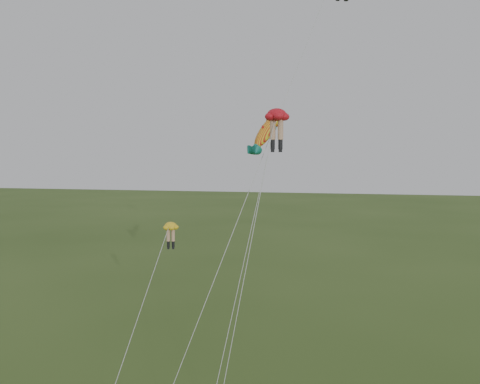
# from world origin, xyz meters

# --- Properties ---
(legs_kite_red_mid) EXTENTS (2.98, 4.85, 15.21)m
(legs_kite_red_mid) POSITION_xyz_m (4.50, 2.23, 14.41)
(legs_kite_red_mid) COLOR red
(legs_kite_red_mid) RESTS_ON ground
(legs_kite_yellow) EXTENTS (1.35, 8.63, 8.94)m
(legs_kite_yellow) POSITION_xyz_m (-2.05, 4.11, 8.15)
(legs_kite_yellow) COLOR yellow
(legs_kite_yellow) RESTS_ON ground
(fish_kite) EXTENTS (2.49, 9.24, 15.59)m
(fish_kite) POSITION_xyz_m (3.08, 7.53, 14.18)
(fish_kite) COLOR yellow
(fish_kite) RESTS_ON ground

